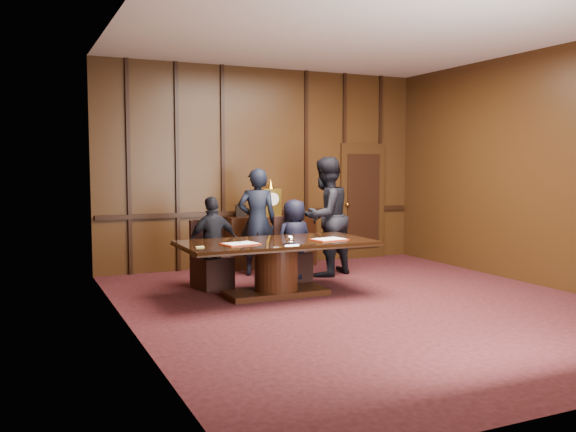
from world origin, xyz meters
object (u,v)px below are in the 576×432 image
object	(u,v)px
conference_table	(276,259)
signatory_right	(294,241)
witness_left	(257,222)
witness_right	(326,217)
sideboard	(271,239)
signatory_left	(213,243)

from	to	relation	value
conference_table	signatory_right	world-z (taller)	signatory_right
witness_left	witness_right	xyz separation A→B (m)	(1.00, -0.47, 0.09)
sideboard	signatory_left	distance (m)	2.10
signatory_right	signatory_left	bearing A→B (deg)	-6.84
witness_left	witness_right	world-z (taller)	witness_right
conference_table	signatory_left	distance (m)	1.04
sideboard	witness_left	xyz separation A→B (m)	(-0.53, -0.69, 0.39)
conference_table	sideboard	bearing A→B (deg)	68.94
signatory_left	signatory_right	distance (m)	1.30
signatory_left	signatory_right	size ratio (longest dim) A/B	1.06
signatory_left	witness_left	xyz separation A→B (m)	(0.99, 0.75, 0.20)
conference_table	witness_left	bearing A→B (deg)	77.71
witness_right	signatory_right	bearing A→B (deg)	-1.93
signatory_right	witness_left	world-z (taller)	witness_left
signatory_left	witness_left	bearing A→B (deg)	-149.23
witness_right	signatory_left	bearing A→B (deg)	-15.97
signatory_left	sideboard	bearing A→B (deg)	-142.83
sideboard	signatory_right	distance (m)	1.47
conference_table	signatory_left	bearing A→B (deg)	129.09
witness_left	signatory_left	bearing A→B (deg)	60.36
signatory_left	signatory_right	xyz separation A→B (m)	(1.30, 0.00, -0.04)
signatory_right	witness_right	bearing A→B (deg)	-164.85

